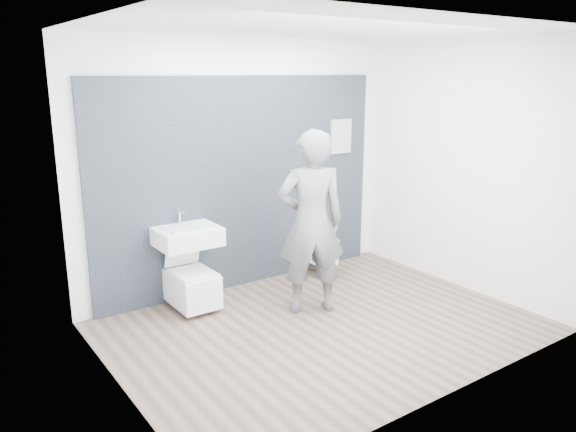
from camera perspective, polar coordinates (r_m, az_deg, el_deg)
ground at (r=5.65m, az=3.57°, el=-11.14°), size 4.00×4.00×0.00m
room_shell at (r=5.14m, az=3.87°, el=6.64°), size 4.00×4.00×4.00m
tile_wall at (r=6.76m, az=-4.27°, el=-6.73°), size 3.60×0.06×2.40m
washbasin at (r=5.91m, az=-10.16°, el=-2.01°), size 0.64×0.48×0.48m
toilet_square at (r=6.03m, az=-9.72°, el=-7.01°), size 0.41×0.59×0.79m
toilet_rounded at (r=6.90m, az=3.36°, el=-3.44°), size 0.31×0.54×0.29m
info_placard at (r=7.49m, az=5.10°, el=-4.62°), size 0.32×0.03×0.42m
visitor at (r=5.70m, az=2.36°, el=-0.69°), size 0.82×0.70×1.90m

